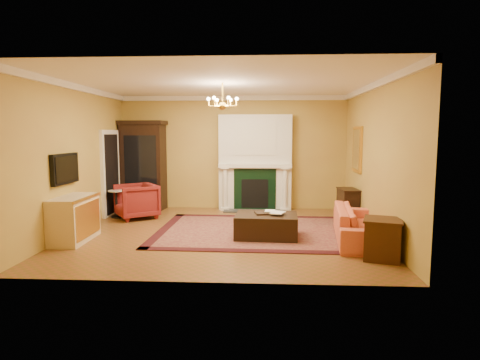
# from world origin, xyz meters

# --- Properties ---
(floor) EXTENTS (6.00, 5.50, 0.02)m
(floor) POSITION_xyz_m (0.00, 0.00, -0.01)
(floor) COLOR brown
(floor) RESTS_ON ground
(ceiling) EXTENTS (6.00, 5.50, 0.02)m
(ceiling) POSITION_xyz_m (0.00, 0.00, 3.01)
(ceiling) COLOR white
(ceiling) RESTS_ON wall_back
(wall_back) EXTENTS (6.00, 0.02, 3.00)m
(wall_back) POSITION_xyz_m (0.00, 2.76, 1.50)
(wall_back) COLOR #B49C40
(wall_back) RESTS_ON floor
(wall_front) EXTENTS (6.00, 0.02, 3.00)m
(wall_front) POSITION_xyz_m (0.00, -2.76, 1.50)
(wall_front) COLOR #B49C40
(wall_front) RESTS_ON floor
(wall_left) EXTENTS (0.02, 5.50, 3.00)m
(wall_left) POSITION_xyz_m (-3.01, 0.00, 1.50)
(wall_left) COLOR #B49C40
(wall_left) RESTS_ON floor
(wall_right) EXTENTS (0.02, 5.50, 3.00)m
(wall_right) POSITION_xyz_m (3.01, 0.00, 1.50)
(wall_right) COLOR #B49C40
(wall_right) RESTS_ON floor
(fireplace) EXTENTS (1.90, 0.70, 2.50)m
(fireplace) POSITION_xyz_m (0.60, 2.57, 1.19)
(fireplace) COLOR silver
(fireplace) RESTS_ON wall_back
(crown_molding) EXTENTS (6.00, 5.50, 0.12)m
(crown_molding) POSITION_xyz_m (0.00, 0.96, 2.94)
(crown_molding) COLOR white
(crown_molding) RESTS_ON ceiling
(doorway) EXTENTS (0.08, 1.05, 2.10)m
(doorway) POSITION_xyz_m (-2.95, 1.70, 1.05)
(doorway) COLOR silver
(doorway) RESTS_ON wall_left
(tv_panel) EXTENTS (0.09, 0.95, 0.58)m
(tv_panel) POSITION_xyz_m (-2.95, -0.60, 1.35)
(tv_panel) COLOR black
(tv_panel) RESTS_ON wall_left
(gilt_mirror) EXTENTS (0.06, 0.76, 1.05)m
(gilt_mirror) POSITION_xyz_m (2.97, 1.40, 1.65)
(gilt_mirror) COLOR gold
(gilt_mirror) RESTS_ON wall_right
(chandelier) EXTENTS (0.63, 0.55, 0.53)m
(chandelier) POSITION_xyz_m (-0.00, 0.00, 2.61)
(chandelier) COLOR gold
(chandelier) RESTS_ON ceiling
(oriental_rug) EXTENTS (4.16, 3.16, 0.02)m
(oriental_rug) POSITION_xyz_m (0.68, 0.16, 0.01)
(oriental_rug) COLOR #480F1C
(oriental_rug) RESTS_ON floor
(china_cabinet) EXTENTS (1.17, 0.62, 2.25)m
(china_cabinet) POSITION_xyz_m (-2.37, 2.49, 1.12)
(china_cabinet) COLOR black
(china_cabinet) RESTS_ON floor
(wingback_armchair) EXTENTS (1.18, 1.19, 0.91)m
(wingback_armchair) POSITION_xyz_m (-2.20, 1.30, 0.45)
(wingback_armchair) COLOR maroon
(wingback_armchair) RESTS_ON floor
(pedestal_table) EXTENTS (0.37, 0.37, 0.67)m
(pedestal_table) POSITION_xyz_m (-2.70, 1.33, 0.39)
(pedestal_table) COLOR black
(pedestal_table) RESTS_ON floor
(commode) EXTENTS (0.55, 1.14, 0.85)m
(commode) POSITION_xyz_m (-2.73, -0.78, 0.42)
(commode) COLOR beige
(commode) RESTS_ON floor
(coral_sofa) EXTENTS (0.90, 2.23, 0.85)m
(coral_sofa) POSITION_xyz_m (2.62, -0.47, 0.42)
(coral_sofa) COLOR #E05747
(coral_sofa) RESTS_ON floor
(end_table) EXTENTS (0.68, 0.68, 0.63)m
(end_table) POSITION_xyz_m (2.72, -1.59, 0.31)
(end_table) COLOR #34180E
(end_table) RESTS_ON floor
(console_table) EXTENTS (0.42, 0.67, 0.72)m
(console_table) POSITION_xyz_m (2.78, 1.31, 0.36)
(console_table) COLOR black
(console_table) RESTS_ON floor
(leather_ottoman) EXTENTS (1.23, 0.92, 0.44)m
(leather_ottoman) POSITION_xyz_m (0.87, -0.32, 0.24)
(leather_ottoman) COLOR black
(leather_ottoman) RESTS_ON oriental_rug
(ottoman_tray) EXTENTS (0.48, 0.41, 0.03)m
(ottoman_tray) POSITION_xyz_m (0.87, -0.25, 0.47)
(ottoman_tray) COLOR black
(ottoman_tray) RESTS_ON leather_ottoman
(book_a) EXTENTS (0.20, 0.04, 0.26)m
(book_a) POSITION_xyz_m (0.84, -0.20, 0.62)
(book_a) COLOR gray
(book_a) RESTS_ON ottoman_tray
(book_b) EXTENTS (0.23, 0.11, 0.32)m
(book_b) POSITION_xyz_m (0.98, -0.32, 0.65)
(book_b) COLOR gray
(book_b) RESTS_ON ottoman_tray
(topiary_left) EXTENTS (0.15, 0.15, 0.41)m
(topiary_left) POSITION_xyz_m (0.06, 2.53, 1.46)
(topiary_left) COLOR tan
(topiary_left) RESTS_ON fireplace
(topiary_right) EXTENTS (0.14, 0.14, 0.39)m
(topiary_right) POSITION_xyz_m (1.30, 2.53, 1.44)
(topiary_right) COLOR tan
(topiary_right) RESTS_ON fireplace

